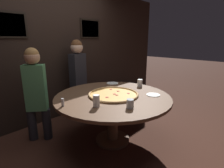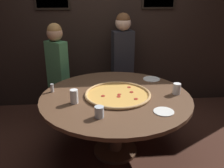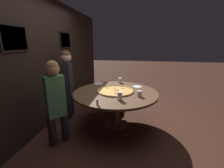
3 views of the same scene
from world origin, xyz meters
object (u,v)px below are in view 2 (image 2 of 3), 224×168
Objects in this scene: drink_cup_by_shaker at (99,112)px; dining_table at (116,105)px; condiment_shaker at (52,88)px; white_plate_near_front at (164,112)px; diner_far_right at (57,68)px; diner_side_right at (123,58)px; drink_cup_beside_pizza at (74,96)px; drink_cup_centre_back at (177,89)px; giant_pizza at (118,94)px; white_plate_beside_cup at (151,79)px.

dining_table is at bearing 66.72° from drink_cup_by_shaker.
white_plate_near_front is at bearing -27.68° from condiment_shaker.
diner_side_right reaches higher than diner_far_right.
diner_side_right is at bearing 62.13° from drink_cup_beside_pizza.
diner_far_right reaches higher than drink_cup_centre_back.
giant_pizza is 0.69m from white_plate_beside_cup.
white_plate_beside_cup is 0.14× the size of diner_side_right.
white_plate_beside_cup is at bearing 83.88° from white_plate_near_front.
diner_side_right is at bearing 78.86° from dining_table.
drink_cup_beside_pizza is 1.15m from drink_cup_centre_back.
diner_side_right reaches higher than dining_table.
diner_far_right reaches higher than drink_cup_by_shaker.
white_plate_beside_cup is 1.28m from condiment_shaker.
drink_cup_by_shaker is at bearing -152.55° from drink_cup_centre_back.
dining_table is 2.27× the size of giant_pizza.
drink_cup_beside_pizza is 0.68× the size of white_plate_beside_cup.
drink_cup_by_shaker is 0.54× the size of white_plate_near_front.
diner_far_right reaches higher than condiment_shaker.
condiment_shaker is at bearing 130.08° from drink_cup_beside_pizza.
drink_cup_by_shaker is 0.83m from condiment_shaker.
white_plate_near_front is (0.43, -0.42, 0.12)m from dining_table.
drink_cup_beside_pizza is 1.19× the size of drink_cup_centre_back.
drink_cup_by_shaker is 0.63m from white_plate_near_front.
diner_far_right is (-0.73, 0.88, 0.19)m from dining_table.
dining_table is 7.68× the size of white_plate_beside_cup.
white_plate_near_front is at bearing -17.75° from drink_cup_beside_pizza.
diner_far_right is (-1.16, 1.30, 0.07)m from white_plate_near_front.
giant_pizza reaches higher than white_plate_near_front.
giant_pizza is 4.99× the size of drink_cup_beside_pizza.
drink_cup_centre_back reaches higher than giant_pizza.
condiment_shaker reaches higher than white_plate_beside_cup.
dining_table is 17.29× the size of condiment_shaker.
giant_pizza is 0.50m from drink_cup_beside_pizza.
white_plate_beside_cup is (0.73, 0.95, -0.05)m from drink_cup_by_shaker.
drink_cup_centre_back is 1.68m from diner_far_right.
white_plate_near_front is at bearing 4.33° from drink_cup_by_shaker.
drink_cup_centre_back is at bearing -1.02° from giant_pizza.
drink_cup_beside_pizza is 0.10× the size of diner_side_right.
white_plate_beside_cup is (0.10, 0.91, 0.00)m from white_plate_near_front.
drink_cup_by_shaker is 0.87× the size of drink_cup_centre_back.
dining_table is 0.51m from drink_cup_beside_pizza.
white_plate_near_front is at bearing 86.40° from diner_side_right.
drink_cup_centre_back is 1.22m from diner_side_right.
diner_far_right is at bearing 91.30° from condiment_shaker.
drink_cup_by_shaker is (-0.23, -0.48, 0.04)m from giant_pizza.
diner_far_right is at bearing 130.93° from giant_pizza.
diner_far_right is at bearing 131.68° from white_plate_near_front.
diner_side_right is (-0.47, 1.13, 0.07)m from drink_cup_centre_back.
diner_far_right is at bearing 111.48° from drink_cup_by_shaker.
diner_side_right reaches higher than condiment_shaker.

